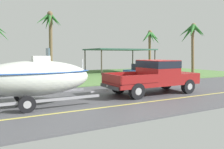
% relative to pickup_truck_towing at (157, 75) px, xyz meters
% --- Properties ---
extents(ground, '(36.00, 22.00, 0.11)m').
position_rel_pickup_truck_towing_xyz_m(ground, '(-0.48, 8.52, -1.05)').
color(ground, '#4C4C51').
extents(pickup_truck_towing, '(5.48, 2.11, 1.87)m').
position_rel_pickup_truck_towing_xyz_m(pickup_truck_towing, '(0.00, 0.00, 0.00)').
color(pickup_truck_towing, maroon).
rests_on(pickup_truck_towing, ground).
extents(boat_on_trailer, '(6.03, 2.29, 2.46)m').
position_rel_pickup_truck_towing_xyz_m(boat_on_trailer, '(-6.54, 0.00, 0.15)').
color(boat_on_trailer, gray).
rests_on(boat_on_trailer, ground).
extents(parked_sedan_near, '(4.79, 1.90, 1.38)m').
position_rel_pickup_truck_towing_xyz_m(parked_sedan_near, '(3.96, 5.58, -0.36)').
color(parked_sedan_near, '#234C89').
rests_on(parked_sedan_near, ground).
extents(parked_sedan_far, '(4.48, 1.82, 1.38)m').
position_rel_pickup_truck_towing_xyz_m(parked_sedan_far, '(-6.56, 6.64, -0.37)').
color(parked_sedan_far, beige).
rests_on(parked_sedan_far, ground).
extents(carport_awning, '(7.37, 5.20, 2.81)m').
position_rel_pickup_truck_towing_xyz_m(carport_awning, '(5.02, 13.03, 1.65)').
color(carport_awning, '#4C4238').
rests_on(carport_awning, ground).
extents(palm_tree_near_right, '(3.15, 2.96, 5.35)m').
position_rel_pickup_truck_towing_xyz_m(palm_tree_near_right, '(10.14, 13.79, 3.06)').
color(palm_tree_near_right, brown).
rests_on(palm_tree_near_right, ground).
extents(palm_tree_mid, '(2.68, 2.79, 6.63)m').
position_rel_pickup_truck_towing_xyz_m(palm_tree_mid, '(-2.86, 13.71, 3.90)').
color(palm_tree_mid, brown).
rests_on(palm_tree_mid, ground).
extents(palm_tree_far_left, '(3.57, 3.04, 5.30)m').
position_rel_pickup_truck_towing_xyz_m(palm_tree_far_left, '(9.66, 6.23, 3.12)').
color(palm_tree_far_left, brown).
rests_on(palm_tree_far_left, ground).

